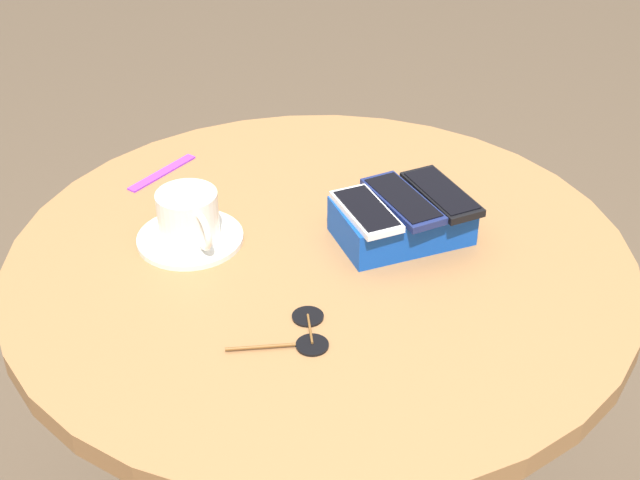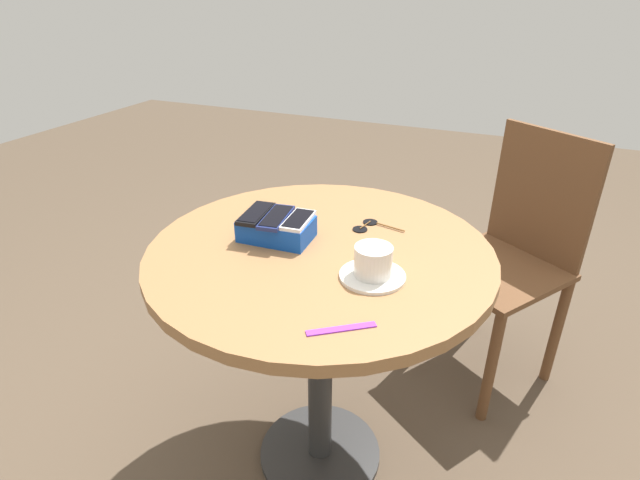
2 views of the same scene
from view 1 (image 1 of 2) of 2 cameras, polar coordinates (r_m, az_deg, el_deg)
round_table at (r=1.29m, az=0.00°, el=-5.54°), size 0.85×0.85×0.74m
phone_box at (r=1.23m, az=5.34°, el=1.14°), size 0.18×0.12×0.05m
phone_black at (r=1.24m, az=7.84°, el=2.88°), size 0.07×0.14×0.01m
phone_navy at (r=1.22m, az=5.31°, el=2.53°), size 0.07×0.15×0.01m
phone_white at (r=1.19m, az=2.97°, el=1.87°), size 0.06×0.13×0.01m
saucer at (r=1.25m, az=-8.30°, el=0.11°), size 0.15×0.15×0.01m
coffee_cup at (r=1.22m, az=-8.41°, el=1.58°), size 0.08×0.11×0.07m
lanyard_strap at (r=1.42m, az=-10.06°, el=4.26°), size 0.12×0.09×0.00m
sunglasses at (r=1.07m, az=-1.02°, el=-5.93°), size 0.13×0.09×0.01m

